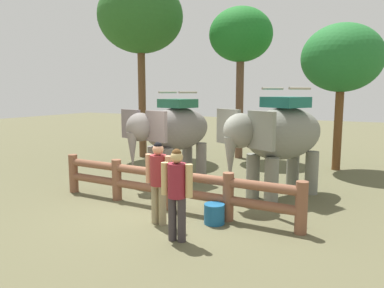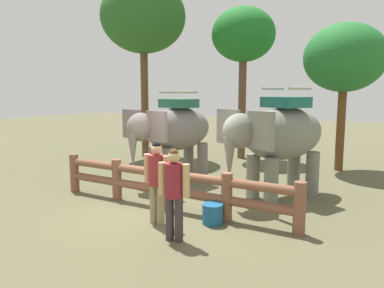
{
  "view_description": "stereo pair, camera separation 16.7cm",
  "coord_description": "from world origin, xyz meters",
  "px_view_note": "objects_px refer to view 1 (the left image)",
  "views": [
    {
      "loc": [
        4.36,
        -6.98,
        2.77
      ],
      "look_at": [
        0.0,
        1.52,
        1.4
      ],
      "focal_mm": 34.51,
      "sensor_mm": 36.0,
      "label": 1
    },
    {
      "loc": [
        4.5,
        -6.9,
        2.77
      ],
      "look_at": [
        0.0,
        1.52,
        1.4
      ],
      "focal_mm": 34.51,
      "sensor_mm": 36.0,
      "label": 2
    }
  ],
  "objects_px": {
    "tourist_woman_in_black": "(177,188)",
    "feed_bucket": "(214,214)",
    "elephant_center": "(279,136)",
    "tourist_man_in_blue": "(158,177)",
    "log_fence": "(168,184)",
    "tree_back_center": "(241,37)",
    "tree_far_left": "(342,59)",
    "elephant_near_left": "(173,131)",
    "tree_far_right": "(141,17)"
  },
  "relations": [
    {
      "from": "tourist_woman_in_black",
      "to": "feed_bucket",
      "type": "distance_m",
      "value": 1.41
    },
    {
      "from": "elephant_center",
      "to": "tourist_man_in_blue",
      "type": "xyz_separation_m",
      "value": [
        -1.7,
        -3.11,
        -0.61
      ]
    },
    {
      "from": "elephant_center",
      "to": "feed_bucket",
      "type": "bearing_deg",
      "value": -104.64
    },
    {
      "from": "tourist_man_in_blue",
      "to": "feed_bucket",
      "type": "height_order",
      "value": "tourist_man_in_blue"
    },
    {
      "from": "log_fence",
      "to": "tree_back_center",
      "type": "relative_size",
      "value": 1.05
    },
    {
      "from": "tourist_man_in_blue",
      "to": "tree_far_left",
      "type": "bearing_deg",
      "value": 70.05
    },
    {
      "from": "elephant_near_left",
      "to": "feed_bucket",
      "type": "relative_size",
      "value": 7.62
    },
    {
      "from": "tourist_man_in_blue",
      "to": "tree_back_center",
      "type": "height_order",
      "value": "tree_back_center"
    },
    {
      "from": "tree_back_center",
      "to": "tourist_man_in_blue",
      "type": "bearing_deg",
      "value": -81.7
    },
    {
      "from": "tourist_woman_in_black",
      "to": "tree_far_left",
      "type": "height_order",
      "value": "tree_far_left"
    },
    {
      "from": "tourist_woman_in_black",
      "to": "feed_bucket",
      "type": "xyz_separation_m",
      "value": [
        0.26,
        1.14,
        -0.79
      ]
    },
    {
      "from": "log_fence",
      "to": "elephant_near_left",
      "type": "height_order",
      "value": "elephant_near_left"
    },
    {
      "from": "tourist_woman_in_black",
      "to": "tree_back_center",
      "type": "height_order",
      "value": "tree_back_center"
    },
    {
      "from": "log_fence",
      "to": "tourist_woman_in_black",
      "type": "xyz_separation_m",
      "value": [
        1.11,
        -1.53,
        0.41
      ]
    },
    {
      "from": "elephant_center",
      "to": "tourist_woman_in_black",
      "type": "relative_size",
      "value": 1.93
    },
    {
      "from": "elephant_near_left",
      "to": "tree_back_center",
      "type": "bearing_deg",
      "value": 85.07
    },
    {
      "from": "tree_back_center",
      "to": "tree_far_right",
      "type": "distance_m",
      "value": 4.14
    },
    {
      "from": "tourist_man_in_blue",
      "to": "feed_bucket",
      "type": "bearing_deg",
      "value": 27.62
    },
    {
      "from": "elephant_near_left",
      "to": "tree_far_right",
      "type": "height_order",
      "value": "tree_far_right"
    },
    {
      "from": "log_fence",
      "to": "elephant_near_left",
      "type": "xyz_separation_m",
      "value": [
        -1.27,
        2.46,
        0.96
      ]
    },
    {
      "from": "elephant_near_left",
      "to": "tourist_man_in_blue",
      "type": "xyz_separation_m",
      "value": [
        1.6,
        -3.38,
        -0.55
      ]
    },
    {
      "from": "tree_back_center",
      "to": "feed_bucket",
      "type": "bearing_deg",
      "value": -73.71
    },
    {
      "from": "log_fence",
      "to": "tourist_woman_in_black",
      "type": "height_order",
      "value": "tourist_woman_in_black"
    },
    {
      "from": "log_fence",
      "to": "tourist_man_in_blue",
      "type": "height_order",
      "value": "tourist_man_in_blue"
    },
    {
      "from": "elephant_center",
      "to": "elephant_near_left",
      "type": "bearing_deg",
      "value": 175.28
    },
    {
      "from": "tree_far_right",
      "to": "feed_bucket",
      "type": "distance_m",
      "value": 10.1
    },
    {
      "from": "tourist_woman_in_black",
      "to": "tree_back_center",
      "type": "xyz_separation_m",
      "value": [
        -1.97,
        8.75,
        3.93
      ]
    },
    {
      "from": "elephant_center",
      "to": "tree_far_left",
      "type": "xyz_separation_m",
      "value": [
        1.01,
        4.37,
        2.25
      ]
    },
    {
      "from": "elephant_center",
      "to": "tourist_woman_in_black",
      "type": "bearing_deg",
      "value": -104.02
    },
    {
      "from": "tree_back_center",
      "to": "tree_far_left",
      "type": "bearing_deg",
      "value": -9.79
    },
    {
      "from": "tree_back_center",
      "to": "feed_bucket",
      "type": "xyz_separation_m",
      "value": [
        2.22,
        -7.61,
        -4.73
      ]
    },
    {
      "from": "log_fence",
      "to": "feed_bucket",
      "type": "distance_m",
      "value": 1.47
    },
    {
      "from": "tourist_woman_in_black",
      "to": "feed_bucket",
      "type": "height_order",
      "value": "tourist_woman_in_black"
    },
    {
      "from": "log_fence",
      "to": "elephant_center",
      "type": "bearing_deg",
      "value": 46.95
    },
    {
      "from": "elephant_center",
      "to": "tourist_man_in_blue",
      "type": "distance_m",
      "value": 3.6
    },
    {
      "from": "elephant_center",
      "to": "tree_back_center",
      "type": "distance_m",
      "value": 6.7
    },
    {
      "from": "elephant_near_left",
      "to": "tourist_man_in_blue",
      "type": "distance_m",
      "value": 3.78
    },
    {
      "from": "elephant_center",
      "to": "tree_back_center",
      "type": "height_order",
      "value": "tree_back_center"
    },
    {
      "from": "feed_bucket",
      "to": "tourist_woman_in_black",
      "type": "bearing_deg",
      "value": -102.63
    },
    {
      "from": "tree_back_center",
      "to": "tree_far_right",
      "type": "bearing_deg",
      "value": -156.74
    },
    {
      "from": "tree_far_left",
      "to": "elephant_near_left",
      "type": "bearing_deg",
      "value": -136.49
    },
    {
      "from": "tourist_woman_in_black",
      "to": "tree_far_left",
      "type": "relative_size",
      "value": 0.34
    },
    {
      "from": "elephant_near_left",
      "to": "feed_bucket",
      "type": "xyz_separation_m",
      "value": [
        2.63,
        -2.84,
        -1.34
      ]
    },
    {
      "from": "tree_far_left",
      "to": "tree_far_right",
      "type": "xyz_separation_m",
      "value": [
        -7.63,
        -0.93,
        1.87
      ]
    },
    {
      "from": "log_fence",
      "to": "feed_bucket",
      "type": "bearing_deg",
      "value": -15.66
    },
    {
      "from": "elephant_near_left",
      "to": "tree_far_left",
      "type": "bearing_deg",
      "value": 43.51
    },
    {
      "from": "elephant_near_left",
      "to": "tourist_woman_in_black",
      "type": "xyz_separation_m",
      "value": [
        2.38,
        -3.98,
        -0.55
      ]
    },
    {
      "from": "elephant_center",
      "to": "feed_bucket",
      "type": "distance_m",
      "value": 3.0
    },
    {
      "from": "tourist_woman_in_black",
      "to": "tree_far_right",
      "type": "height_order",
      "value": "tree_far_right"
    },
    {
      "from": "tree_far_left",
      "to": "tree_back_center",
      "type": "height_order",
      "value": "tree_back_center"
    }
  ]
}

